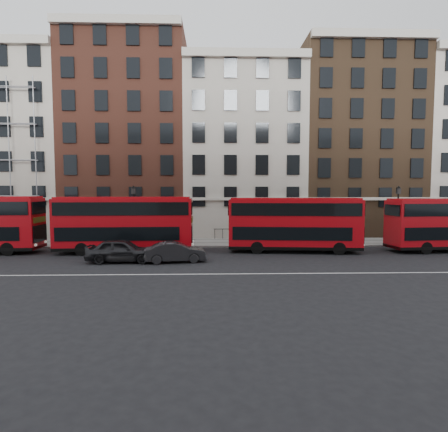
{
  "coord_description": "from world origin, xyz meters",
  "views": [
    {
      "loc": [
        -3.3,
        -22.61,
        4.93
      ],
      "look_at": [
        -2.48,
        5.0,
        3.0
      ],
      "focal_mm": 28.0,
      "sensor_mm": 36.0,
      "label": 1
    }
  ],
  "objects_px": {
    "car_rear": "(122,250)",
    "car_front": "(175,252)",
    "bus_b": "(125,223)",
    "bus_c": "(293,223)"
  },
  "relations": [
    {
      "from": "bus_c",
      "to": "car_rear",
      "type": "xyz_separation_m",
      "value": [
        -12.92,
        -3.74,
        -1.55
      ]
    },
    {
      "from": "bus_c",
      "to": "car_rear",
      "type": "relative_size",
      "value": 2.23
    },
    {
      "from": "car_front",
      "to": "bus_b",
      "type": "bearing_deg",
      "value": 40.09
    },
    {
      "from": "car_rear",
      "to": "car_front",
      "type": "xyz_separation_m",
      "value": [
        3.76,
        -0.12,
        -0.12
      ]
    },
    {
      "from": "bus_b",
      "to": "car_rear",
      "type": "relative_size",
      "value": 2.25
    },
    {
      "from": "bus_b",
      "to": "car_rear",
      "type": "bearing_deg",
      "value": -80.92
    },
    {
      "from": "bus_c",
      "to": "car_rear",
      "type": "distance_m",
      "value": 13.54
    },
    {
      "from": "bus_b",
      "to": "car_front",
      "type": "height_order",
      "value": "bus_b"
    },
    {
      "from": "car_rear",
      "to": "car_front",
      "type": "bearing_deg",
      "value": -92.7
    },
    {
      "from": "bus_b",
      "to": "bus_c",
      "type": "bearing_deg",
      "value": -1.81
    }
  ]
}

